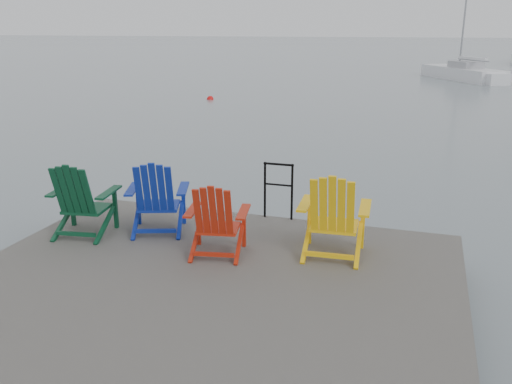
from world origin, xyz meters
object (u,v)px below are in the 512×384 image
(handrail, at_px, (278,185))
(chair_blue, at_px, (157,196))
(buoy_b, at_px, (210,99))
(chair_yellow, at_px, (334,214))
(chair_green, at_px, (81,199))
(sailboat_near, at_px, (462,74))
(chair_red, at_px, (216,219))

(handrail, bearing_deg, chair_blue, -143.61)
(buoy_b, bearing_deg, chair_yellow, -63.27)
(chair_green, xyz_separation_m, chair_yellow, (3.58, 0.34, 0.03))
(chair_green, relative_size, chair_yellow, 0.95)
(handrail, height_order, chair_yellow, chair_yellow)
(chair_blue, xyz_separation_m, buoy_b, (-6.62, 18.22, -1.05))
(chair_blue, height_order, sailboat_near, sailboat_near)
(chair_yellow, distance_m, buoy_b, 20.54)
(handrail, height_order, chair_red, chair_red)
(chair_blue, height_order, chair_red, chair_blue)
(chair_green, distance_m, chair_red, 2.12)
(chair_blue, bearing_deg, chair_green, -175.29)
(sailboat_near, relative_size, buoy_b, 31.54)
(chair_red, bearing_deg, chair_green, 166.90)
(chair_blue, height_order, buoy_b, chair_blue)
(handrail, relative_size, chair_blue, 0.82)
(chair_red, height_order, buoy_b, chair_red)
(chair_green, distance_m, sailboat_near, 34.32)
(chair_blue, xyz_separation_m, chair_red, (1.14, -0.52, -0.04))
(chair_green, bearing_deg, buoy_b, 98.42)
(handrail, distance_m, chair_red, 1.70)
(chair_red, relative_size, buoy_b, 3.02)
(chair_green, bearing_deg, handrail, 23.55)
(handrail, bearing_deg, buoy_b, 115.49)
(chair_green, relative_size, sailboat_near, 0.10)
(buoy_b, bearing_deg, sailboat_near, 50.67)
(chair_yellow, distance_m, sailboat_near, 33.47)
(chair_red, distance_m, buoy_b, 20.31)
(handrail, height_order, chair_blue, chair_blue)
(handrail, bearing_deg, chair_red, -103.34)
(chair_red, relative_size, sailboat_near, 0.10)
(handrail, distance_m, chair_blue, 1.90)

